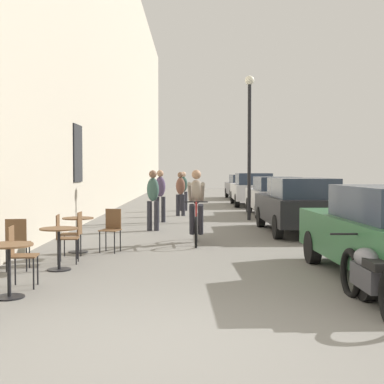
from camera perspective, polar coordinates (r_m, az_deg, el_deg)
name	(u,v)px	position (r m, az deg, el deg)	size (l,w,h in m)	color
ground_plane	(168,343)	(5.35, -2.60, -16.13)	(88.00, 88.00, 0.00)	slate
building_facade_left	(88,37)	(20.00, -11.27, 16.27)	(0.54, 68.00, 13.03)	#B7AD99
cafe_table_near	(6,259)	(7.40, -19.65, -6.92)	(0.64, 0.64, 0.72)	black
cafe_chair_near_toward_street	(16,252)	(8.00, -18.69, -6.24)	(0.42, 0.42, 0.89)	black
cafe_table_mid	(56,240)	(9.18, -14.62, -5.07)	(0.64, 0.64, 0.72)	black
cafe_chair_mid_toward_street	(61,235)	(9.82, -14.11, -4.60)	(0.42, 0.42, 0.89)	black
cafe_chair_mid_toward_wall	(14,241)	(9.30, -18.83, -5.04)	(0.43, 0.43, 0.89)	black
cafe_table_far	(75,227)	(11.06, -12.62, -3.78)	(0.64, 0.64, 0.72)	black
cafe_chair_far_toward_street	(72,231)	(10.40, -13.00, -4.20)	(0.38, 0.38, 0.89)	black
cafe_chair_far_toward_wall	(109,227)	(11.01, -9.07, -3.80)	(0.46, 0.46, 0.89)	black
cyclist_on_bicycle	(194,209)	(12.13, 0.19, -1.81)	(0.52, 1.76, 1.74)	black
pedestrian_near	(150,197)	(14.66, -4.57, -0.52)	(0.37, 0.28, 1.70)	#26262D
pedestrian_mid	(158,193)	(17.03, -3.77, -0.10)	(0.35, 0.26, 1.71)	#26262D
pedestrian_far	(178,191)	(19.41, -1.55, 0.09)	(0.35, 0.26, 1.64)	#26262D
pedestrian_furthest	(181,189)	(21.88, -1.22, 0.36)	(0.38, 0.30, 1.64)	#26262D
street_lamp	(247,129)	(17.93, 6.00, 6.89)	(0.32, 0.32, 4.90)	black
parked_car_second	(296,204)	(14.40, 11.27, -1.34)	(1.84, 4.23, 1.49)	black
parked_car_third	(272,195)	(19.74, 8.72, -0.37)	(1.77, 4.11, 1.46)	#B7B7BC
parked_car_fourth	(250,189)	(25.12, 6.32, 0.35)	(1.89, 4.40, 1.56)	#B7B7BC
parked_car_fifth	(240,186)	(31.12, 5.21, 0.63)	(1.82, 4.09, 1.44)	#595960
parked_motorcycle	(367,277)	(6.77, 18.58, -8.77)	(0.62, 2.15, 0.92)	black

